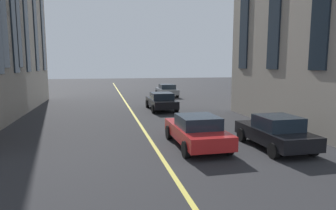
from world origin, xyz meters
TOP-DOWN VIEW (x-y plane):
  - lane_centre_line at (20.00, 0.00)m, footprint 80.00×0.16m
  - car_grey_parked_b at (33.69, -4.90)m, footprint 4.40×1.95m
  - car_red_trailing at (13.63, -1.76)m, footprint 4.40×1.95m
  - car_black_far at (12.64, -4.90)m, footprint 3.90×1.89m
  - car_black_parked_a at (24.12, -2.34)m, footprint 4.40×1.95m

SIDE VIEW (x-z plane):
  - lane_centre_line at x=20.00m, z-range 0.00..0.01m
  - car_black_far at x=12.64m, z-range 0.00..1.40m
  - car_grey_parked_b at x=33.69m, z-range 0.02..1.39m
  - car_red_trailing at x=13.63m, z-range 0.02..1.39m
  - car_black_parked_a at x=24.12m, z-range 0.02..1.39m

